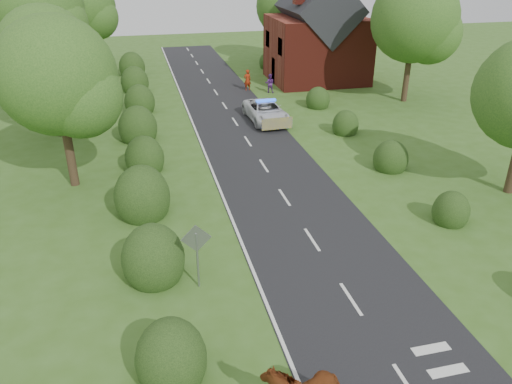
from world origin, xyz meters
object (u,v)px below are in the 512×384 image
object	(u,v)px
pedestrian_purple	(270,83)
road_sign	(197,247)
pedestrian_red	(247,80)
police_van	(266,111)

from	to	relation	value
pedestrian_purple	road_sign	bearing A→B (deg)	92.19
road_sign	pedestrian_red	bearing A→B (deg)	73.49
road_sign	pedestrian_red	xyz separation A→B (m)	(7.72, 26.07, -0.78)
police_van	pedestrian_purple	bearing A→B (deg)	70.82
police_van	pedestrian_purple	distance (m)	7.63
pedestrian_red	pedestrian_purple	size ratio (longest dim) A/B	1.13
pedestrian_red	pedestrian_purple	xyz separation A→B (m)	(1.65, -1.11, -0.10)
road_sign	police_van	xyz separation A→B (m)	(7.13, 17.67, -0.95)
police_van	pedestrian_red	xyz separation A→B (m)	(0.60, 8.40, 0.18)
police_van	pedestrian_red	bearing A→B (deg)	83.85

